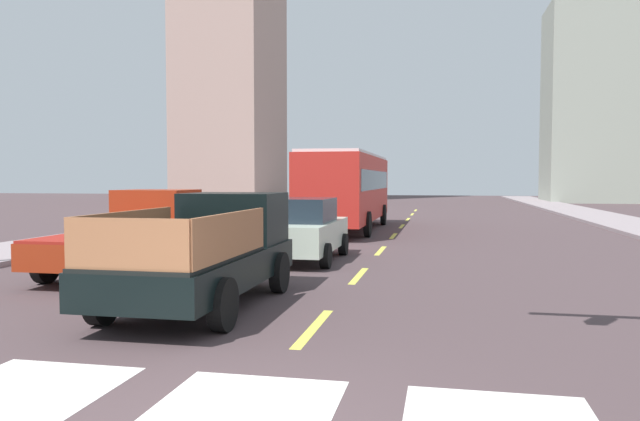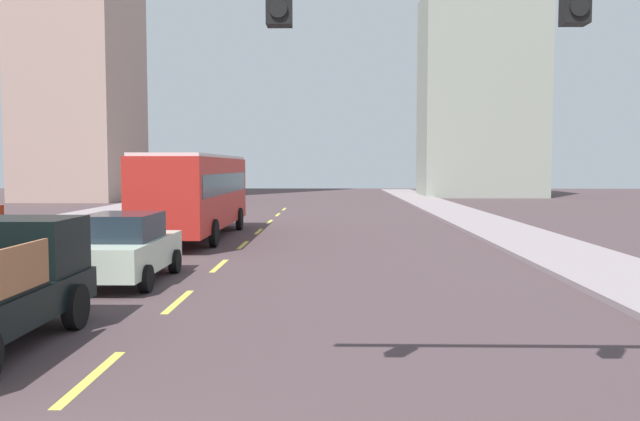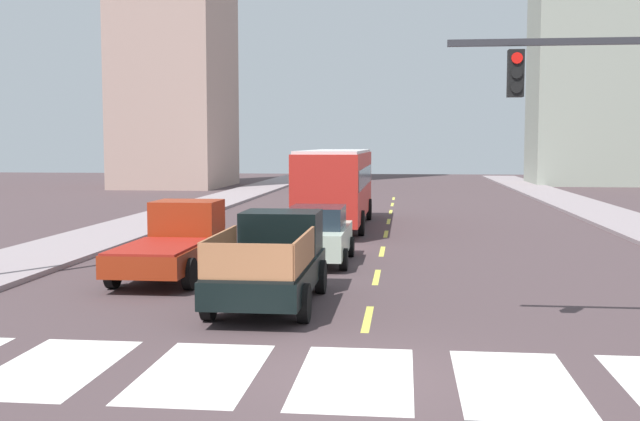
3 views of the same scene
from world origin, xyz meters
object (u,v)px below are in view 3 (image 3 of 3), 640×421
at_px(pickup_dark, 175,242).
at_px(sedan_near_right, 317,235).
at_px(pickup_stakebed, 273,261).
at_px(city_bus, 337,182).

xyz_separation_m(pickup_dark, sedan_near_right, (3.62, 2.58, -0.06)).
bearing_deg(sedan_near_right, pickup_stakebed, -93.66).
height_order(pickup_stakebed, sedan_near_right, pickup_stakebed).
bearing_deg(pickup_dark, city_bus, 73.25).
xyz_separation_m(pickup_stakebed, city_bus, (0.05, 15.80, 1.02)).
distance_m(pickup_dark, sedan_near_right, 4.44).
xyz_separation_m(pickup_stakebed, pickup_dark, (-3.25, 3.21, -0.02)).
relative_size(pickup_dark, sedan_near_right, 1.18).
relative_size(city_bus, sedan_near_right, 2.45).
bearing_deg(pickup_dark, sedan_near_right, 33.44).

